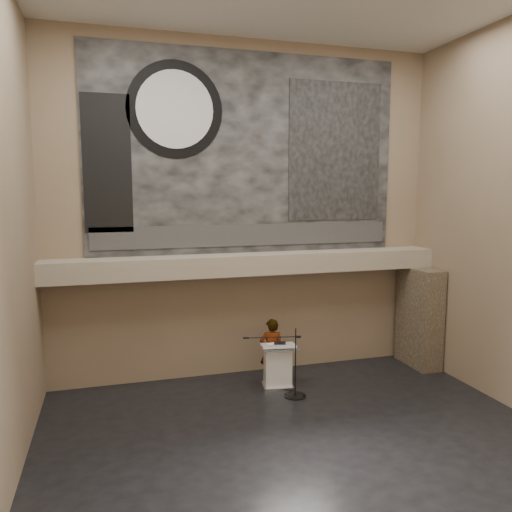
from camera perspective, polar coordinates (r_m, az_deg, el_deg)
name	(u,v)px	position (r m, az deg, el deg)	size (l,w,h in m)	color
floor	(303,443)	(10.21, 5.42, -20.50)	(10.00, 10.00, 0.00)	black
wall_back	(247,211)	(12.82, -1.01, 5.11)	(10.00, 0.02, 8.50)	#7E6B50
wall_front	(452,243)	(5.55, 21.49, 1.40)	(10.00, 0.02, 8.50)	#7E6B50
wall_left	(0,226)	(8.52, -27.24, 3.05)	(0.02, 8.00, 8.50)	#7E6B50
soffit	(252,264)	(12.56, -0.51, -0.90)	(10.00, 0.80, 0.50)	gray
sprinkler_left	(189,278)	(12.22, -7.69, -2.54)	(0.04, 0.04, 0.06)	#B2893D
sprinkler_right	(322,272)	(13.20, 7.51, -1.79)	(0.04, 0.04, 0.06)	#B2893D
banner	(247,154)	(12.81, -0.99, 11.60)	(8.00, 0.05, 5.00)	black
banner_text_strip	(248,235)	(12.79, -0.92, 2.41)	(7.76, 0.02, 0.55)	#2F2F2F
banner_clock_rim	(175,110)	(12.53, -9.24, 16.20)	(2.30, 2.30, 0.02)	black
banner_clock_face	(175,109)	(12.51, -9.23, 16.21)	(1.84, 1.84, 0.02)	silver
banner_building_print	(335,152)	(13.62, 9.05, 11.69)	(2.60, 0.02, 3.60)	black
banner_brick_print	(107,164)	(12.30, -16.65, 10.06)	(1.10, 0.02, 3.20)	black
stone_pier	(419,317)	(14.45, 18.16, -6.63)	(0.60, 1.40, 2.70)	#443829
lectern	(278,366)	(12.43, 2.50, -12.42)	(0.89, 0.69, 1.14)	silver
binder	(280,343)	(12.25, 2.75, -9.94)	(0.28, 0.22, 0.04)	black
papers	(272,344)	(12.20, 1.87, -10.07)	(0.19, 0.27, 0.01)	white
speaker_person	(271,351)	(12.62, 1.78, -10.80)	(0.60, 0.39, 1.64)	white
mic_stand	(293,386)	(12.08, 4.30, -14.63)	(1.45, 0.52, 1.63)	black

